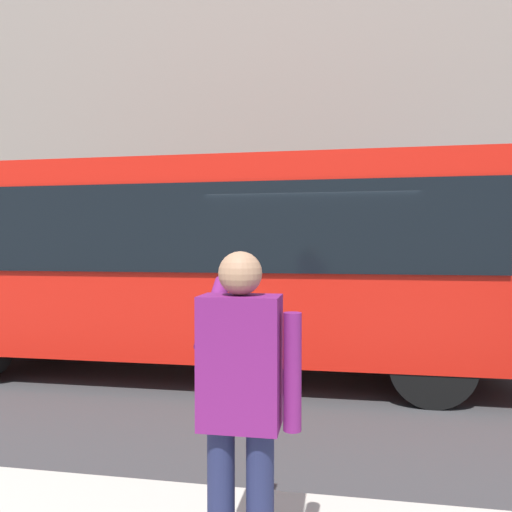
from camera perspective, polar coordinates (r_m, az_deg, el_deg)
ground_plane at (r=7.06m, az=6.86°, el=-14.20°), size 60.00×60.00×0.00m
building_facade_far at (r=14.21m, az=8.38°, el=18.03°), size 28.00×1.55×12.00m
red_bus at (r=7.15m, az=-6.00°, el=-0.34°), size 9.05×2.54×3.08m
pedestrian_photographer at (r=2.48m, az=-1.76°, el=-16.02°), size 0.53×0.52×1.70m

